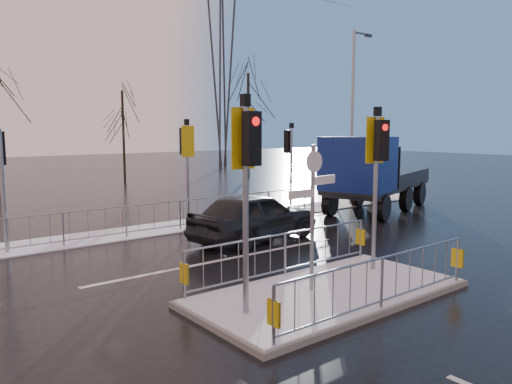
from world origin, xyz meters
TOP-DOWN VIEW (x-y plane):
  - ground at (0.00, 0.00)m, footprint 120.00×120.00m
  - snow_verge at (0.00, 8.60)m, footprint 30.00×2.00m
  - lane_markings at (0.00, -0.33)m, footprint 8.00×11.38m
  - traffic_island at (-0.01, 0.01)m, footprint 6.00×3.04m
  - far_kerb_fixtures at (0.29, 8.09)m, footprint 18.00×0.65m
  - car_far_lane at (2.05, 5.12)m, footprint 4.77×2.39m
  - flatbed_truck at (8.64, 6.05)m, footprint 7.39×4.57m
  - tree_far_b at (6.00, 24.00)m, footprint 3.25×3.25m
  - tree_far_c at (14.00, 21.00)m, footprint 4.00×4.00m
  - street_lamp_right at (10.57, 8.50)m, footprint 1.25×0.18m
  - pylon_wires at (16.88, 30.00)m, footprint 70.00×2.38m

SIDE VIEW (x-z plane):
  - ground at x=0.00m, z-range 0.00..0.00m
  - lane_markings at x=0.00m, z-range 0.00..0.01m
  - snow_verge at x=0.00m, z-range 0.00..0.04m
  - traffic_island at x=-0.01m, z-range -1.68..2.47m
  - car_far_lane at x=2.05m, z-range 0.00..1.56m
  - far_kerb_fixtures at x=0.29m, z-range -0.90..2.93m
  - flatbed_truck at x=8.64m, z-range 0.10..3.32m
  - tree_far_b at x=6.00m, z-range 1.11..7.25m
  - street_lamp_right at x=10.57m, z-range 0.39..8.39m
  - tree_far_c at x=14.00m, z-range 1.37..8.92m
  - pylon_wires at x=16.88m, z-range 1.05..21.02m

